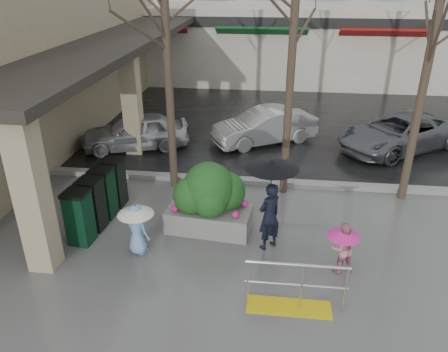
% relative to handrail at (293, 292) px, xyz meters
% --- Properties ---
extents(ground, '(120.00, 120.00, 0.00)m').
position_rel_handrail_xyz_m(ground, '(-1.36, 1.20, -0.38)').
color(ground, '#51514F').
rests_on(ground, ground).
extents(street_asphalt, '(120.00, 36.00, 0.01)m').
position_rel_handrail_xyz_m(street_asphalt, '(-1.36, 23.20, -0.37)').
color(street_asphalt, black).
rests_on(street_asphalt, ground).
extents(curb, '(120.00, 0.30, 0.15)m').
position_rel_handrail_xyz_m(curb, '(-1.36, 5.20, -0.30)').
color(curb, gray).
rests_on(curb, ground).
extents(near_building, '(6.00, 18.00, 8.00)m').
position_rel_handrail_xyz_m(near_building, '(-10.36, 9.20, 3.62)').
color(near_building, tan).
rests_on(near_building, ground).
extents(canopy_slab, '(2.80, 18.00, 0.25)m').
position_rel_handrail_xyz_m(canopy_slab, '(-6.16, 9.20, 3.25)').
color(canopy_slab, '#2D2823').
rests_on(canopy_slab, pillar_front).
extents(pillar_front, '(0.55, 0.55, 3.50)m').
position_rel_handrail_xyz_m(pillar_front, '(-5.26, 0.70, 1.37)').
color(pillar_front, tan).
rests_on(pillar_front, ground).
extents(pillar_back, '(0.55, 0.55, 3.50)m').
position_rel_handrail_xyz_m(pillar_back, '(-5.26, 7.20, 1.37)').
color(pillar_back, tan).
rests_on(pillar_back, ground).
extents(storefront_row, '(34.00, 6.74, 4.00)m').
position_rel_handrail_xyz_m(storefront_row, '(0.64, 19.17, 1.64)').
color(storefront_row, beige).
rests_on(storefront_row, ground).
extents(handrail, '(1.90, 0.50, 1.03)m').
position_rel_handrail_xyz_m(handrail, '(0.00, 0.00, 0.00)').
color(handrail, yellow).
rests_on(handrail, ground).
extents(tree_west, '(3.20, 3.20, 6.80)m').
position_rel_handrail_xyz_m(tree_west, '(-3.36, 4.80, 4.71)').
color(tree_west, '#382B21').
rests_on(tree_west, ground).
extents(tree_mideast, '(3.20, 3.20, 6.50)m').
position_rel_handrail_xyz_m(tree_mideast, '(3.14, 4.80, 4.48)').
color(tree_mideast, '#382B21').
rests_on(tree_mideast, ground).
extents(woman, '(1.17, 1.17, 2.22)m').
position_rel_handrail_xyz_m(woman, '(-0.52, 1.96, 0.94)').
color(woman, black).
rests_on(woman, ground).
extents(child_pink, '(0.70, 0.70, 1.15)m').
position_rel_handrail_xyz_m(child_pink, '(1.02, 1.27, 0.29)').
color(child_pink, '#D18095').
rests_on(child_pink, ground).
extents(child_blue, '(0.81, 0.81, 1.21)m').
position_rel_handrail_xyz_m(child_blue, '(-3.41, 1.42, 0.37)').
color(child_blue, '#7BA0DC').
rests_on(child_blue, ground).
extents(planter, '(2.12, 1.24, 1.77)m').
position_rel_handrail_xyz_m(planter, '(-1.96, 2.58, 0.47)').
color(planter, slate).
rests_on(planter, ground).
extents(news_boxes, '(0.75, 2.42, 1.33)m').
position_rel_handrail_xyz_m(news_boxes, '(-4.77, 2.57, 0.29)').
color(news_boxes, '#0C3821').
rests_on(news_boxes, ground).
extents(car_a, '(3.98, 2.57, 1.26)m').
position_rel_handrail_xyz_m(car_a, '(-5.35, 7.55, 0.25)').
color(car_a, '#B1B2B7').
rests_on(car_a, ground).
extents(car_b, '(3.98, 3.08, 1.26)m').
position_rel_handrail_xyz_m(car_b, '(-0.86, 8.64, 0.25)').
color(car_b, silver).
rests_on(car_b, ground).
extents(car_c, '(4.92, 4.30, 1.26)m').
position_rel_handrail_xyz_m(car_c, '(3.85, 8.53, 0.25)').
color(car_c, slate).
rests_on(car_c, ground).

